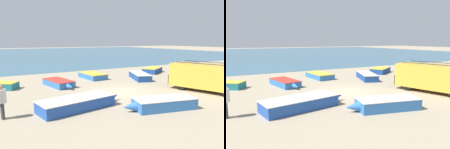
{
  "view_description": "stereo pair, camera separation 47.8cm",
  "coord_description": "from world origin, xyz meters",
  "views": [
    {
      "loc": [
        -8.64,
        -13.49,
        3.85
      ],
      "look_at": [
        0.19,
        2.15,
        1.0
      ],
      "focal_mm": 35.0,
      "sensor_mm": 36.0,
      "label": 1
    },
    {
      "loc": [
        -8.22,
        -13.72,
        3.85
      ],
      "look_at": [
        0.19,
        2.15,
        1.0
      ],
      "focal_mm": 35.0,
      "sensor_mm": 36.0,
      "label": 2
    }
  ],
  "objects": [
    {
      "name": "fishing_rowboat_2",
      "position": [
        -3.68,
        4.32,
        0.27
      ],
      "size": [
        2.04,
        4.02,
        0.54
      ],
      "rotation": [
        0.0,
        0.0,
        4.91
      ],
      "color": "#2D66AD",
      "rests_on": "ground_plane"
    },
    {
      "name": "ground_plane",
      "position": [
        0.0,
        0.0,
        0.0
      ],
      "size": [
        200.0,
        200.0,
        0.0
      ],
      "primitive_type": "plane",
      "color": "gray"
    },
    {
      "name": "fishing_rowboat_5",
      "position": [
        8.24,
        6.53,
        0.3
      ],
      "size": [
        3.7,
        2.94,
        0.61
      ],
      "rotation": [
        0.0,
        0.0,
        0.56
      ],
      "color": "navy",
      "rests_on": "ground_plane"
    },
    {
      "name": "sea_water",
      "position": [
        0.0,
        52.0,
        0.0
      ],
      "size": [
        120.0,
        80.0,
        0.01
      ],
      "primitive_type": "cube",
      "color": "#33607A",
      "rests_on": "ground_plane"
    },
    {
      "name": "fishing_rowboat_3",
      "position": [
        -0.36,
        -4.55,
        0.32
      ],
      "size": [
        4.33,
        2.14,
        0.63
      ],
      "rotation": [
        0.0,
        0.0,
        2.92
      ],
      "color": "#2D66AD",
      "rests_on": "ground_plane"
    },
    {
      "name": "fisherman_1",
      "position": [
        6.66,
        1.31,
        1.03
      ],
      "size": [
        0.45,
        0.45,
        1.73
      ],
      "rotation": [
        0.0,
        0.0,
        0.17
      ],
      "color": "navy",
      "rests_on": "ground_plane"
    },
    {
      "name": "parked_van",
      "position": [
        5.55,
        -2.93,
        1.13
      ],
      "size": [
        3.56,
        5.74,
        2.17
      ],
      "rotation": [
        0.0,
        0.0,
        1.89
      ],
      "color": "gold",
      "rests_on": "ground_plane"
    },
    {
      "name": "fishing_rowboat_6",
      "position": [
        0.37,
        6.62,
        0.27
      ],
      "size": [
        1.93,
        4.1,
        0.54
      ],
      "rotation": [
        0.0,
        0.0,
        1.65
      ],
      "color": "#2D66AD",
      "rests_on": "ground_plane"
    },
    {
      "name": "fishing_rowboat_1",
      "position": [
        -4.38,
        -2.17,
        0.33
      ],
      "size": [
        5.31,
        2.39,
        0.65
      ],
      "rotation": [
        0.0,
        0.0,
        0.18
      ],
      "color": "#234CA3",
      "rests_on": "ground_plane"
    },
    {
      "name": "fishing_rowboat_0",
      "position": [
        4.33,
        3.94,
        0.3
      ],
      "size": [
        2.52,
        4.52,
        0.61
      ],
      "rotation": [
        0.0,
        0.0,
        1.22
      ],
      "color": "navy",
      "rests_on": "ground_plane"
    }
  ]
}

